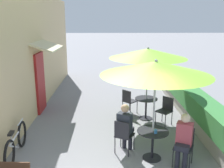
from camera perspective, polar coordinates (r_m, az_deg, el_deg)
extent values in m
cube|color=#D6B784|center=(9.59, -16.57, 7.26)|extent=(0.24, 11.44, 4.20)
cube|color=maroon|center=(9.19, -16.06, 0.32)|extent=(0.08, 0.96, 2.10)
cube|color=beige|center=(8.89, -14.69, 8.48)|extent=(0.78, 1.80, 0.30)
cube|color=gray|center=(9.95, 15.11, -3.48)|extent=(0.44, 10.44, 0.45)
cube|color=#387A3D|center=(9.81, 15.31, -0.67)|extent=(0.60, 9.92, 0.56)
cylinder|color=black|center=(6.29, 9.07, -16.28)|extent=(0.44, 0.44, 0.02)
cylinder|color=black|center=(6.12, 9.20, -13.52)|extent=(0.06, 0.06, 0.69)
cylinder|color=black|center=(5.97, 9.34, -10.61)|extent=(0.74, 0.74, 0.02)
cylinder|color=#B7B7BC|center=(5.79, 9.52, -6.59)|extent=(0.04, 0.04, 2.29)
cone|color=#8CD138|center=(5.51, 9.97, 3.61)|extent=(2.45, 2.45, 0.30)
sphere|color=#B7B7BC|center=(5.48, 10.04, 5.27)|extent=(0.07, 0.07, 0.07)
cube|color=#232328|center=(6.28, 2.91, -11.58)|extent=(0.54, 0.54, 0.04)
cube|color=#232328|center=(6.04, 2.25, -10.49)|extent=(0.35, 0.20, 0.42)
cylinder|color=#232328|center=(6.47, 5.03, -13.01)|extent=(0.02, 0.02, 0.45)
cylinder|color=#232328|center=(6.59, 2.04, -12.43)|extent=(0.02, 0.02, 0.45)
cylinder|color=#232328|center=(6.18, 3.81, -14.43)|extent=(0.02, 0.02, 0.45)
cylinder|color=#232328|center=(6.30, 0.68, -13.77)|extent=(0.02, 0.02, 0.45)
cylinder|color=#23232D|center=(6.50, 4.19, -12.77)|extent=(0.11, 0.11, 0.47)
cylinder|color=#23232D|center=(6.55, 2.86, -12.51)|extent=(0.11, 0.11, 0.47)
cube|color=#23232D|center=(6.32, 3.25, -10.60)|extent=(0.43, 0.46, 0.12)
cube|color=#282D38|center=(6.13, 2.88, -8.88)|extent=(0.40, 0.35, 0.50)
sphere|color=tan|center=(6.01, 3.00, -5.57)|extent=(0.20, 0.20, 0.20)
cube|color=#232328|center=(5.94, 15.98, -13.77)|extent=(0.54, 0.54, 0.04)
cube|color=#232328|center=(6.02, 16.44, -11.21)|extent=(0.35, 0.20, 0.42)
cylinder|color=#232328|center=(5.92, 13.72, -16.21)|extent=(0.02, 0.02, 0.45)
cylinder|color=#232328|center=(5.88, 17.30, -16.74)|extent=(0.02, 0.02, 0.45)
cylinder|color=#232328|center=(6.23, 14.46, -14.61)|extent=(0.02, 0.02, 0.45)
cylinder|color=#232328|center=(6.19, 17.83, -15.09)|extent=(0.02, 0.02, 0.45)
cylinder|color=#23232D|center=(5.90, 14.72, -16.28)|extent=(0.11, 0.11, 0.47)
cylinder|color=#23232D|center=(5.88, 16.31, -16.51)|extent=(0.11, 0.11, 0.47)
cube|color=#23232D|center=(5.83, 15.88, -13.47)|extent=(0.43, 0.46, 0.12)
cube|color=#AD424C|center=(5.82, 16.24, -10.81)|extent=(0.40, 0.35, 0.50)
sphere|color=beige|center=(5.65, 16.47, -7.49)|extent=(0.20, 0.20, 0.20)
cylinder|color=teal|center=(5.83, 9.93, -10.65)|extent=(0.07, 0.07, 0.09)
cylinder|color=black|center=(8.49, 7.68, -7.76)|extent=(0.44, 0.44, 0.02)
cylinder|color=black|center=(8.37, 7.76, -5.58)|extent=(0.06, 0.06, 0.69)
cylinder|color=black|center=(8.26, 7.84, -3.35)|extent=(0.74, 0.74, 0.02)
cylinder|color=#B7B7BC|center=(8.13, 7.95, -0.34)|extent=(0.04, 0.04, 2.29)
cone|color=#8CD138|center=(7.93, 8.21, 6.97)|extent=(2.45, 2.45, 0.30)
sphere|color=#B7B7BC|center=(7.91, 8.25, 8.13)|extent=(0.07, 0.07, 0.07)
cube|color=#232328|center=(7.95, 11.82, -6.13)|extent=(0.57, 0.57, 0.04)
cube|color=#232328|center=(8.03, 12.64, -4.38)|extent=(0.28, 0.30, 0.42)
cylinder|color=#232328|center=(7.99, 9.93, -7.67)|extent=(0.02, 0.02, 0.45)
cylinder|color=#232328|center=(7.80, 12.08, -8.33)|extent=(0.02, 0.02, 0.45)
cylinder|color=#232328|center=(8.26, 11.41, -6.97)|extent=(0.02, 0.02, 0.45)
cylinder|color=#232328|center=(8.08, 13.52, -7.59)|extent=(0.02, 0.02, 0.45)
cube|color=#232328|center=(8.76, 4.14, -3.89)|extent=(0.57, 0.57, 0.04)
cube|color=#232328|center=(8.57, 3.34, -2.84)|extent=(0.28, 0.30, 0.42)
cylinder|color=#232328|center=(8.86, 5.76, -5.27)|extent=(0.02, 0.02, 0.45)
cylinder|color=#232328|center=(9.08, 4.02, -4.74)|extent=(0.02, 0.02, 0.45)
cylinder|color=#232328|center=(8.60, 4.21, -5.85)|extent=(0.02, 0.02, 0.45)
cylinder|color=#232328|center=(8.83, 2.45, -5.28)|extent=(0.02, 0.02, 0.45)
torus|color=black|center=(6.99, -19.88, -10.69)|extent=(0.10, 0.68, 0.68)
torus|color=black|center=(6.10, -22.38, -14.77)|extent=(0.10, 0.68, 0.68)
cylinder|color=silver|center=(6.46, -21.19, -11.12)|extent=(0.09, 0.81, 0.04)
cylinder|color=silver|center=(6.38, -21.50, -13.19)|extent=(0.08, 0.60, 0.39)
cylinder|color=silver|center=(6.17, -22.00, -11.39)|extent=(0.04, 0.04, 0.24)
cube|color=black|center=(6.12, -22.11, -10.39)|extent=(0.11, 0.23, 0.05)
cylinder|color=silver|center=(6.81, -20.22, -8.13)|extent=(0.06, 0.46, 0.03)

